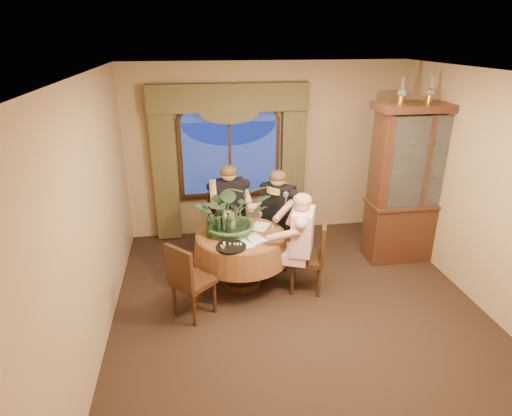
{
  "coord_description": "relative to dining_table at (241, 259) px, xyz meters",
  "views": [
    {
      "loc": [
        -1.2,
        -4.21,
        3.16
      ],
      "look_at": [
        -0.43,
        0.8,
        1.1
      ],
      "focal_mm": 30.0,
      "sensor_mm": 36.0,
      "label": 1
    }
  ],
  "objects": [
    {
      "name": "floor",
      "position": [
        0.63,
        -0.8,
        -0.38
      ],
      "size": [
        5.0,
        5.0,
        0.0
      ],
      "primitive_type": "plane",
      "color": "black",
      "rests_on": "ground"
    },
    {
      "name": "wall_back",
      "position": [
        0.63,
        1.7,
        1.02
      ],
      "size": [
        4.5,
        0.0,
        4.5
      ],
      "primitive_type": "plane",
      "rotation": [
        1.57,
        0.0,
        0.0
      ],
      "color": "#A1805C",
      "rests_on": "ground"
    },
    {
      "name": "wall_right",
      "position": [
        2.88,
        -0.8,
        1.02
      ],
      "size": [
        0.0,
        5.0,
        5.0
      ],
      "primitive_type": "plane",
      "rotation": [
        1.57,
        0.0,
        -1.57
      ],
      "color": "#A1805C",
      "rests_on": "ground"
    },
    {
      "name": "ceiling",
      "position": [
        0.63,
        -0.8,
        2.42
      ],
      "size": [
        5.0,
        5.0,
        0.0
      ],
      "primitive_type": "plane",
      "rotation": [
        3.14,
        0.0,
        0.0
      ],
      "color": "white",
      "rests_on": "wall_back"
    },
    {
      "name": "window",
      "position": [
        0.03,
        1.63,
        0.92
      ],
      "size": [
        1.62,
        0.1,
        1.32
      ],
      "primitive_type": null,
      "color": "navy",
      "rests_on": "wall_back"
    },
    {
      "name": "arched_transom",
      "position": [
        0.03,
        1.63,
        1.71
      ],
      "size": [
        1.6,
        0.06,
        0.44
      ],
      "primitive_type": null,
      "color": "navy",
      "rests_on": "wall_back"
    },
    {
      "name": "drapery_left",
      "position": [
        -1.0,
        1.58,
        0.8
      ],
      "size": [
        0.38,
        0.14,
        2.32
      ],
      "primitive_type": "cube",
      "color": "#463E25",
      "rests_on": "floor"
    },
    {
      "name": "drapery_right",
      "position": [
        1.06,
        1.58,
        0.8
      ],
      "size": [
        0.38,
        0.14,
        2.32
      ],
      "primitive_type": "cube",
      "color": "#463E25",
      "rests_on": "floor"
    },
    {
      "name": "swag_valance",
      "position": [
        0.03,
        1.55,
        1.9
      ],
      "size": [
        2.45,
        0.16,
        0.42
      ],
      "primitive_type": null,
      "color": "#463E25",
      "rests_on": "wall_back"
    },
    {
      "name": "dining_table",
      "position": [
        0.0,
        0.0,
        0.0
      ],
      "size": [
        1.62,
        1.62,
        0.75
      ],
      "primitive_type": "cylinder",
      "rotation": [
        0.0,
        0.0,
        -0.35
      ],
      "color": "maroon",
      "rests_on": "floor"
    },
    {
      "name": "china_cabinet",
      "position": [
        2.6,
        0.4,
        0.78
      ],
      "size": [
        1.43,
        0.56,
        2.31
      ],
      "primitive_type": "cube",
      "color": "#361B12",
      "rests_on": "floor"
    },
    {
      "name": "oil_lamp_left",
      "position": [
        2.2,
        0.4,
        2.11
      ],
      "size": [
        0.11,
        0.11,
        0.34
      ],
      "primitive_type": null,
      "color": "#A5722D",
      "rests_on": "china_cabinet"
    },
    {
      "name": "oil_lamp_center",
      "position": [
        2.6,
        0.4,
        2.11
      ],
      "size": [
        0.11,
        0.11,
        0.34
      ],
      "primitive_type": null,
      "color": "#A5722D",
      "rests_on": "china_cabinet"
    },
    {
      "name": "oil_lamp_right",
      "position": [
        3.01,
        0.4,
        2.11
      ],
      "size": [
        0.11,
        0.11,
        0.34
      ],
      "primitive_type": null,
      "color": "#A5722D",
      "rests_on": "china_cabinet"
    },
    {
      "name": "chair_right",
      "position": [
        0.83,
        -0.26,
        0.1
      ],
      "size": [
        0.53,
        0.53,
        0.96
      ],
      "primitive_type": "cube",
      "rotation": [
        0.0,
        0.0,
        1.27
      ],
      "color": "black",
      "rests_on": "floor"
    },
    {
      "name": "chair_back_right",
      "position": [
        0.72,
        0.46,
        0.1
      ],
      "size": [
        0.58,
        0.58,
        0.96
      ],
      "primitive_type": "cube",
      "rotation": [
        0.0,
        0.0,
        -4.15
      ],
      "color": "black",
      "rests_on": "floor"
    },
    {
      "name": "chair_back",
      "position": [
        -0.14,
        0.85,
        0.1
      ],
      "size": [
        0.48,
        0.48,
        0.96
      ],
      "primitive_type": "cube",
      "rotation": [
        0.0,
        0.0,
        -2.98
      ],
      "color": "black",
      "rests_on": "floor"
    },
    {
      "name": "chair_front_left",
      "position": [
        -0.64,
        -0.59,
        0.1
      ],
      "size": [
        0.59,
        0.59,
        0.96
      ],
      "primitive_type": "cube",
      "rotation": [
        0.0,
        0.0,
        -0.83
      ],
      "color": "black",
      "rests_on": "floor"
    },
    {
      "name": "person_pink",
      "position": [
        0.75,
        -0.3,
        0.31
      ],
      "size": [
        0.6,
        0.63,
        1.38
      ],
      "primitive_type": null,
      "rotation": [
        0.0,
        0.0,
        1.19
      ],
      "color": "beige",
      "rests_on": "floor"
    },
    {
      "name": "person_back",
      "position": [
        -0.07,
        0.85,
        0.35
      ],
      "size": [
        0.55,
        0.52,
        1.44
      ],
      "primitive_type": null,
      "rotation": [
        0.0,
        0.0,
        -3.06
      ],
      "color": "black",
      "rests_on": "floor"
    },
    {
      "name": "person_scarf",
      "position": [
        0.61,
        0.58,
        0.33
      ],
      "size": [
        0.69,
        0.69,
        1.42
      ],
      "primitive_type": null,
      "rotation": [
        0.0,
        0.0,
        -3.95
      ],
      "color": "black",
      "rests_on": "floor"
    },
    {
      "name": "stoneware_vase",
      "position": [
        -0.12,
        0.11,
        0.51
      ],
      "size": [
        0.15,
        0.15,
        0.28
      ],
      "primitive_type": null,
      "color": "#9C8862",
      "rests_on": "dining_table"
    },
    {
      "name": "centerpiece_plant",
      "position": [
        -0.09,
        0.09,
        0.99
      ],
      "size": [
        0.97,
        1.07,
        0.84
      ],
      "primitive_type": "imported",
      "color": "#355634",
      "rests_on": "dining_table"
    },
    {
      "name": "olive_bowl",
      "position": [
        0.04,
        -0.07,
        0.4
      ],
      "size": [
        0.14,
        0.14,
        0.04
      ],
      "primitive_type": "imported",
      "color": "#3E5027",
      "rests_on": "dining_table"
    },
    {
      "name": "cheese_platter",
      "position": [
        -0.16,
        -0.37,
        0.39
      ],
      "size": [
        0.37,
        0.37,
        0.02
      ],
      "primitive_type": "cylinder",
      "color": "black",
      "rests_on": "dining_table"
    },
    {
      "name": "wine_bottle_0",
      "position": [
        -0.16,
        -0.05,
        0.54
      ],
      "size": [
        0.07,
        0.07,
        0.33
      ],
      "primitive_type": "cylinder",
      "color": "black",
      "rests_on": "dining_table"
    },
    {
      "name": "wine_bottle_1",
      "position": [
        -0.29,
        -0.04,
        0.54
      ],
      "size": [
        0.07,
        0.07,
        0.33
      ],
      "primitive_type": "cylinder",
      "color": "black",
      "rests_on": "dining_table"
    },
    {
      "name": "wine_bottle_2",
      "position": [
        -0.39,
        0.08,
        0.54
      ],
      "size": [
        0.07,
        0.07,
        0.33
      ],
      "primitive_type": "cylinder",
      "color": "tan",
      "rests_on": "dining_table"
    },
    {
      "name": "wine_bottle_3",
      "position": [
        -0.2,
        0.05,
        0.54
      ],
      "size": [
        0.07,
        0.07,
        0.33
      ],
      "primitive_type": "cylinder",
      "color": "tan",
      "rests_on": "dining_table"
    },
    {
      "name": "wine_bottle_4",
      "position": [
        -0.23,
        0.19,
        0.54
      ],
      "size": [
        0.07,
        0.07,
        0.33
      ],
      "primitive_type": "cylinder",
      "color": "black",
      "rests_on": "dining_table"
    },
    {
      "name": "wine_bottle_5",
      "position": [
        -0.41,
        -0.05,
        0.54
      ],
      "size": [
        0.07,
        0.07,
        0.33
      ],
      "primitive_type": "cylinder",
      "color": "black",
      "rests_on": "dining_table"
    },
    {
      "name": "tasting_paper_0",
      "position": [
        0.16,
        -0.18,
        0.38
      ],
      "size": [
        0.32,
        0.36,
        0.0
      ],
      "primitive_type": "cube",
      "rotation": [
        0.0,
        0.0,
        0.44
      ],
      "color": "white",
      "rests_on": "dining_table"
    },
    {
      "name": "tasting_paper_1",
      "position": [
        0.29,
        0.18,
        0.38
      ],
      "size": [
        0.33,
        0.36,
        0.0
      ],
      "primitive_type": "cube",
      "rotation": [
        0.0,
        0.0,
        -0.5
      ],
      "color": "white",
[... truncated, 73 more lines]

